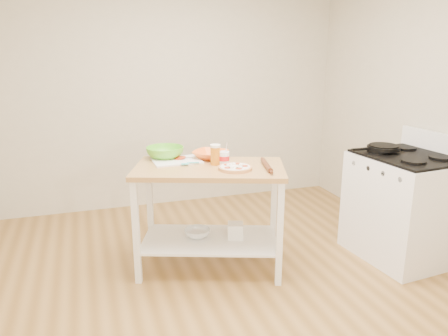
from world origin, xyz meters
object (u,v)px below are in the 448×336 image
at_px(green_bowl, 165,153).
at_px(beer_pint, 215,155).
at_px(orange_bowl, 211,155).
at_px(cutting_board, 176,160).
at_px(knife, 172,158).
at_px(prep_island, 210,195).
at_px(skillet, 383,148).
at_px(shelf_bin, 235,231).
at_px(yogurt_tub, 224,158).
at_px(shelf_glass_bowl, 197,233).
at_px(rolling_pin, 267,165).
at_px(gas_stove, 403,206).
at_px(spatula, 189,163).
at_px(pizza, 235,168).

xyz_separation_m(green_bowl, beer_pint, (0.36, -0.34, 0.03)).
relative_size(orange_bowl, green_bowl, 0.89).
bearing_deg(cutting_board, knife, 106.75).
height_order(prep_island, skillet, skillet).
relative_size(green_bowl, shelf_bin, 2.50).
height_order(cutting_board, green_bowl, green_bowl).
distance_m(yogurt_tub, shelf_glass_bowl, 0.70).
xyz_separation_m(prep_island, shelf_bin, (0.21, -0.05, -0.33)).
height_order(prep_island, beer_pint, beer_pint).
distance_m(skillet, rolling_pin, 1.14).
distance_m(gas_stove, skillet, 0.55).
bearing_deg(knife, cutting_board, -53.80).
xyz_separation_m(orange_bowl, beer_pint, (-0.02, -0.20, 0.05)).
height_order(knife, shelf_bin, knife).
relative_size(prep_island, spatula, 8.77).
distance_m(prep_island, pizza, 0.35).
height_order(cutting_board, rolling_pin, rolling_pin).
distance_m(knife, rolling_pin, 0.83).
xyz_separation_m(prep_island, orange_bowl, (0.08, 0.24, 0.28)).
xyz_separation_m(yogurt_tub, shelf_bin, (0.08, -0.07, -0.63)).
distance_m(orange_bowl, beer_pint, 0.21).
distance_m(pizza, spatula, 0.40).
bearing_deg(cutting_board, gas_stove, -17.87).
relative_size(gas_stove, orange_bowl, 3.84).
xyz_separation_m(spatula, rolling_pin, (0.57, -0.27, 0.00)).
relative_size(green_bowl, shelf_glass_bowl, 1.46).
bearing_deg(shelf_glass_bowl, cutting_board, 125.63).
height_order(yogurt_tub, shelf_bin, yogurt_tub).
xyz_separation_m(gas_stove, spatula, (-1.85, 0.41, 0.44)).
height_order(shelf_glass_bowl, shelf_bin, shelf_bin).
xyz_separation_m(prep_island, knife, (-0.24, 0.32, 0.27)).
bearing_deg(spatula, rolling_pin, -16.86).
bearing_deg(cutting_board, green_bowl, 117.31).
bearing_deg(shelf_bin, spatula, 159.26).
xyz_separation_m(gas_stove, orange_bowl, (-1.62, 0.56, 0.46)).
height_order(rolling_pin, shelf_bin, rolling_pin).
height_order(skillet, yogurt_tub, yogurt_tub).
xyz_separation_m(knife, yogurt_tub, (0.38, -0.29, 0.04)).
height_order(knife, rolling_pin, rolling_pin).
bearing_deg(knife, shelf_glass_bowl, -40.53).
relative_size(knife, orange_bowl, 0.92).
xyz_separation_m(skillet, beer_pint, (-1.50, 0.18, 0.01)).
relative_size(gas_stove, skillet, 2.46).
xyz_separation_m(skillet, spatula, (-1.71, 0.23, -0.06)).
bearing_deg(rolling_pin, spatula, 154.82).
bearing_deg(yogurt_tub, shelf_bin, -42.49).
distance_m(skillet, shelf_glass_bowl, 1.81).
bearing_deg(orange_bowl, spatula, -146.13).
relative_size(gas_stove, yogurt_tub, 5.76).
distance_m(knife, orange_bowl, 0.33).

